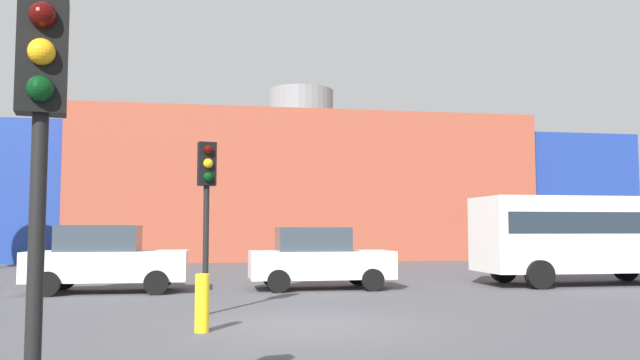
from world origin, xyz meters
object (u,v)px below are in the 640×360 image
traffic_light_near_left (40,117)px  bollard_yellow_0 (202,303)px  traffic_light_island (207,187)px  white_bus (585,233)px  parked_car_1 (106,259)px  parked_car_2 (319,258)px

traffic_light_near_left → bollard_yellow_0: bearing=158.6°
traffic_light_near_left → traffic_light_island: traffic_light_island is taller
traffic_light_island → white_bus: bearing=102.5°
traffic_light_near_left → traffic_light_island: bearing=161.2°
white_bus → traffic_light_island: 12.80m
traffic_light_near_left → bollard_yellow_0: (1.15, 6.05, -2.10)m
white_bus → bollard_yellow_0: (-11.73, -7.36, -1.13)m
parked_car_1 → parked_car_2: size_ratio=1.03×
traffic_light_island → traffic_light_near_left: bearing=-19.4°
white_bus → traffic_light_near_left: bearing=-133.8°
white_bus → parked_car_2: bearing=-179.8°
parked_car_2 → white_bus: bearing=0.2°
white_bus → bollard_yellow_0: 13.89m
parked_car_2 → traffic_light_near_left: 14.19m
bollard_yellow_0 → parked_car_2: bearing=66.2°
parked_car_2 → bollard_yellow_0: 8.02m
parked_car_2 → parked_car_1: bearing=180.0°
parked_car_2 → bollard_yellow_0: parked_car_2 is taller
white_bus → traffic_light_island: size_ratio=1.93×
parked_car_1 → parked_car_2: (5.93, -0.00, -0.03)m
parked_car_2 → traffic_light_near_left: bearing=-108.1°
parked_car_1 → bollard_yellow_0: size_ratio=4.33×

